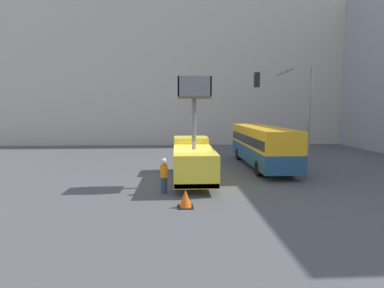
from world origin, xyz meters
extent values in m
plane|color=#4C4C4F|center=(0.00, 0.00, 0.00)|extent=(120.00, 120.00, 0.00)
cube|color=#BCB2A3|center=(0.00, 23.90, 9.53)|extent=(44.00, 10.00, 19.07)
cube|color=yellow|center=(0.43, 2.99, 1.43)|extent=(2.28, 2.16, 2.01)
cube|color=yellow|center=(0.43, -0.62, 1.24)|extent=(2.28, 5.05, 1.64)
cube|color=red|center=(0.43, -3.09, 0.57)|extent=(2.23, 0.10, 0.24)
cylinder|color=black|center=(-0.56, 2.99, 0.47)|extent=(0.30, 0.93, 0.93)
cylinder|color=black|center=(1.42, 2.99, 0.47)|extent=(0.30, 0.93, 0.93)
cylinder|color=black|center=(-0.56, -0.62, 0.47)|extent=(0.30, 0.93, 0.93)
cylinder|color=black|center=(1.42, -0.62, 0.47)|extent=(0.30, 0.93, 0.93)
cylinder|color=slate|center=(0.43, -0.62, 3.49)|extent=(0.24, 0.24, 2.85)
cube|color=brown|center=(0.43, -0.62, 4.97)|extent=(1.81, 1.46, 0.10)
cube|color=slate|center=(-0.44, -0.62, 5.54)|extent=(0.08, 1.46, 1.05)
cube|color=slate|center=(1.29, -0.62, 5.54)|extent=(0.08, 1.46, 1.05)
cube|color=slate|center=(0.43, 0.07, 5.54)|extent=(1.81, 0.08, 1.05)
cube|color=slate|center=(0.43, -1.31, 5.54)|extent=(1.81, 0.08, 1.05)
cube|color=navy|center=(5.84, 4.60, 1.01)|extent=(2.47, 10.20, 1.16)
cube|color=orange|center=(5.84, 4.60, 2.31)|extent=(2.47, 10.20, 1.42)
cube|color=black|center=(5.84, 4.60, 2.09)|extent=(2.49, 9.80, 0.63)
cylinder|color=black|center=(4.75, 7.76, 0.51)|extent=(0.30, 1.02, 1.02)
cylinder|color=black|center=(6.92, 7.76, 0.51)|extent=(0.30, 1.02, 1.02)
cylinder|color=black|center=(4.75, 1.44, 0.51)|extent=(0.30, 1.02, 1.02)
cylinder|color=black|center=(6.92, 1.44, 0.51)|extent=(0.30, 1.02, 1.02)
cylinder|color=slate|center=(7.72, 0.93, 3.43)|extent=(0.18, 0.18, 6.87)
cylinder|color=slate|center=(6.07, 1.04, 6.57)|extent=(0.36, 3.31, 0.13)
cube|color=black|center=(4.42, 1.16, 6.12)|extent=(0.34, 0.34, 0.90)
sphere|color=red|center=(4.42, 1.16, 6.37)|extent=(0.20, 0.20, 0.20)
cylinder|color=navy|center=(-1.21, -2.23, 0.42)|extent=(0.32, 0.32, 0.84)
cylinder|color=orange|center=(-1.21, -2.23, 1.17)|extent=(0.38, 0.38, 0.66)
sphere|color=tan|center=(-1.21, -2.23, 1.61)|extent=(0.23, 0.23, 0.23)
sphere|color=white|center=(-1.21, -2.23, 1.72)|extent=(0.24, 0.24, 0.24)
cylinder|color=navy|center=(5.31, 2.14, 0.44)|extent=(0.32, 0.32, 0.87)
cylinder|color=orange|center=(5.31, 2.14, 1.22)|extent=(0.38, 0.38, 0.69)
sphere|color=tan|center=(5.31, 2.14, 1.68)|extent=(0.24, 0.24, 0.24)
sphere|color=white|center=(5.31, 2.14, 1.79)|extent=(0.25, 0.25, 0.25)
cube|color=black|center=(-0.17, -4.53, 0.01)|extent=(0.70, 0.70, 0.03)
cone|color=#F25B0F|center=(-0.17, -4.53, 0.40)|extent=(0.56, 0.56, 0.80)
camera|label=1|loc=(-0.55, -17.38, 4.31)|focal=28.00mm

